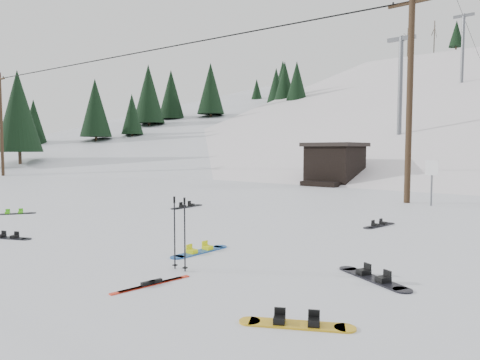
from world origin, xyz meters
The scene contains 18 objects.
ground centered at (0.00, 0.00, 0.00)m, with size 200.00×200.00×0.00m, color silver.
ridge_left centered at (-36.00, 48.00, -11.00)m, with size 34.00×85.00×38.00m, color silver.
treeline_left centered at (-34.00, 40.00, 0.00)m, with size 20.00×64.00×10.00m, color black, non-canonical shape.
utility_pole centered at (2.00, 14.00, 4.68)m, with size 2.00×0.26×9.00m.
utility_pole_left centered at (-32.00, 11.00, 4.68)m, with size 2.00×0.26×9.00m.
trail_sign centered at (3.10, 13.58, 1.27)m, with size 0.50×0.09×1.85m.
lift_hut centered at (-5.00, 20.94, 1.36)m, with size 3.40×4.10×2.75m.
lift_tower_near centered at (-4.00, 30.00, 7.86)m, with size 2.20×0.36×8.00m.
lift_tower_mid centered at (-4.00, 50.00, 14.36)m, with size 2.20×0.36×8.00m.
hero_snowboard centered at (1.49, 1.97, 0.03)m, with size 0.34×1.61×0.11m.
hero_skis centered at (2.50, -0.18, 0.02)m, with size 0.29×1.48×0.08m.
ski_poles centered at (2.19, 0.74, 0.71)m, with size 0.38×0.10×1.39m.
board_scatter_a centered at (-3.37, -0.10, 0.02)m, with size 1.26×0.72×0.10m.
board_scatter_b centered at (-4.24, 6.97, 0.03)m, with size 0.44×1.71×0.12m.
board_scatter_c centered at (-7.60, 1.80, 0.03)m, with size 0.87×1.24×0.10m.
board_scatter_d centered at (5.23, 2.49, 0.03)m, with size 1.54×0.91×0.12m.
board_scatter_e centered at (5.26, -0.05, 0.03)m, with size 1.35×0.88×0.11m.
board_scatter_f centered at (3.28, 7.72, 0.03)m, with size 0.47×1.48×0.10m.
Camera 1 is at (8.12, -4.64, 2.26)m, focal length 32.00 mm.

